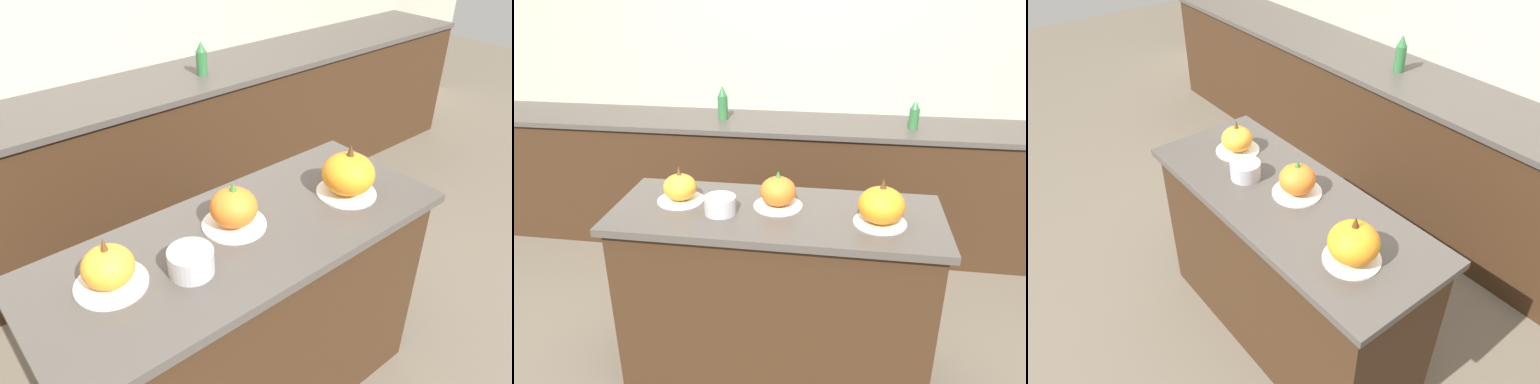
# 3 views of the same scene
# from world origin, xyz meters

# --- Properties ---
(wall_back) EXTENTS (8.00, 0.06, 2.50)m
(wall_back) POSITION_xyz_m (0.00, 1.72, 1.25)
(wall_back) COLOR #B2A893
(wall_back) RESTS_ON ground_plane
(kitchen_island) EXTENTS (1.50, 0.59, 0.91)m
(kitchen_island) POSITION_xyz_m (0.00, 0.00, 0.46)
(kitchen_island) COLOR #382314
(kitchen_island) RESTS_ON ground_plane
(back_counter) EXTENTS (6.00, 0.60, 0.94)m
(back_counter) POSITION_xyz_m (0.00, 1.39, 0.47)
(back_counter) COLOR #382314
(back_counter) RESTS_ON ground_plane
(pumpkin_cake_left) EXTENTS (0.22, 0.22, 0.18)m
(pumpkin_cake_left) POSITION_xyz_m (-0.46, 0.05, 0.97)
(pumpkin_cake_left) COLOR silver
(pumpkin_cake_left) RESTS_ON kitchen_island
(pumpkin_cake_center) EXTENTS (0.23, 0.23, 0.17)m
(pumpkin_cake_center) POSITION_xyz_m (0.00, 0.05, 0.98)
(pumpkin_cake_center) COLOR silver
(pumpkin_cake_center) RESTS_ON kitchen_island
(pumpkin_cake_right) EXTENTS (0.23, 0.23, 0.21)m
(pumpkin_cake_right) POSITION_xyz_m (0.46, -0.05, 0.99)
(pumpkin_cake_right) COLOR silver
(pumpkin_cake_right) RESTS_ON kitchen_island
(bottle_short) EXTENTS (0.07, 0.07, 0.20)m
(bottle_short) POSITION_xyz_m (0.74, 1.34, 1.03)
(bottle_short) COLOR #2D6B38
(bottle_short) RESTS_ON back_counter
(mixing_bowl) EXTENTS (0.14, 0.14, 0.08)m
(mixing_bowl) POSITION_xyz_m (-0.25, -0.06, 0.95)
(mixing_bowl) COLOR #ADADB2
(mixing_bowl) RESTS_ON kitchen_island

